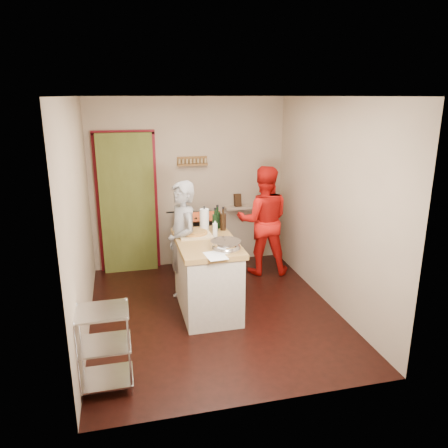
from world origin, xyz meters
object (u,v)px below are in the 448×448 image
at_px(person_red, 263,221).
at_px(stove, 197,242).
at_px(island, 207,274).
at_px(wire_shelving, 104,345).
at_px(person_stripe, 183,243).

bearing_deg(person_red, stove, -5.62).
distance_m(island, person_red, 1.50).
relative_size(island, person_red, 0.80).
relative_size(stove, wire_shelving, 1.26).
bearing_deg(person_red, person_stripe, 40.50).
relative_size(person_stripe, person_red, 0.98).
xyz_separation_m(stove, island, (-0.11, -1.32, 0.04)).
bearing_deg(stove, person_stripe, -109.79).
xyz_separation_m(stove, person_stripe, (-0.36, -1.01, 0.35)).
height_order(wire_shelving, island, island).
height_order(wire_shelving, person_stripe, person_stripe).
bearing_deg(person_stripe, island, 24.23).
distance_m(stove, island, 1.33).
height_order(stove, wire_shelving, stove).
bearing_deg(wire_shelving, person_red, 45.32).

